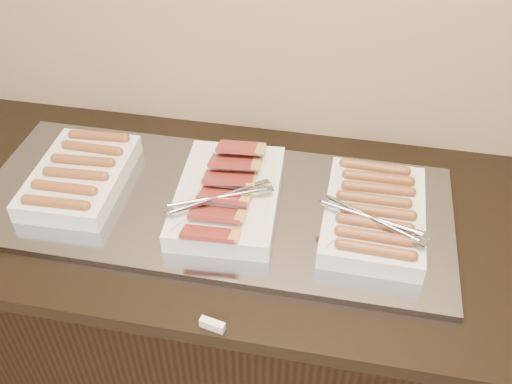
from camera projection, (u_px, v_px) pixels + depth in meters
The scene contains 6 objects.
counter at pixel (228, 315), 1.75m from camera, with size 2.06×0.76×0.90m.
warming_tray at pixel (213, 204), 1.46m from camera, with size 1.20×0.50×0.02m, color gray.
dish_left at pixel (80, 175), 1.48m from camera, with size 0.23×0.34×0.07m.
dish_center at pixel (227, 195), 1.42m from camera, with size 0.28×0.40×0.09m.
dish_right at pixel (374, 214), 1.37m from camera, with size 0.27×0.36×0.08m.
label_holder at pixel (212, 325), 1.18m from camera, with size 0.05×0.02×0.02m, color silver.
Camera 1 is at (0.29, 1.10, 1.89)m, focal length 40.00 mm.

